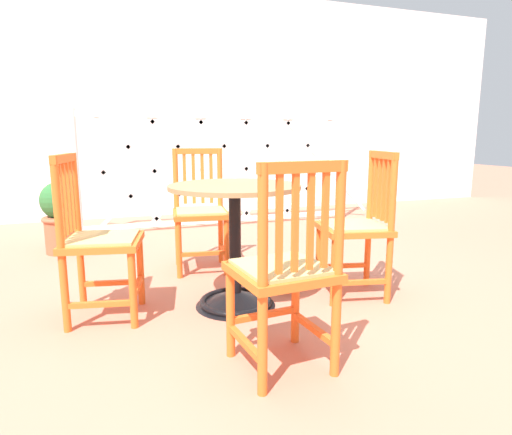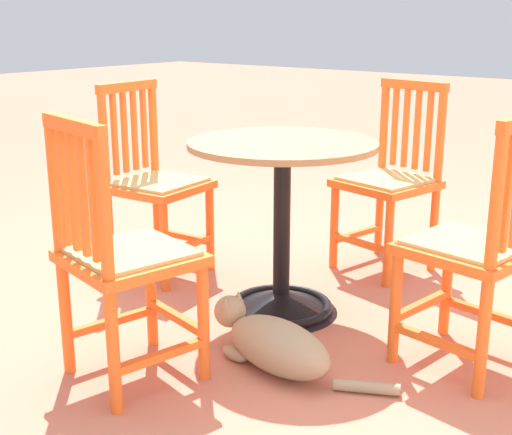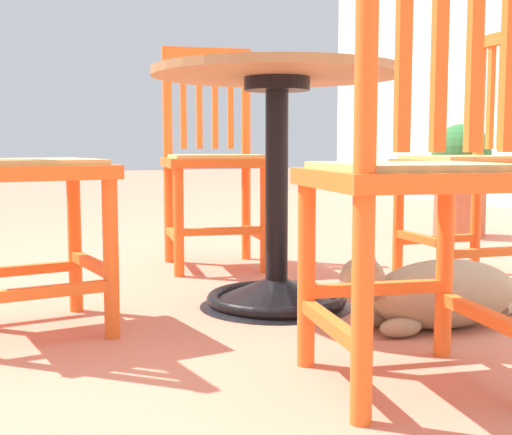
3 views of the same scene
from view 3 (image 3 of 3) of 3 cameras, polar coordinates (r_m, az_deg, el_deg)
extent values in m
plane|color=#C6755B|center=(1.98, -3.39, -8.62)|extent=(24.00, 24.00, 0.00)
cone|color=black|center=(2.16, 1.70, -6.05)|extent=(0.48, 0.48, 0.10)
torus|color=black|center=(2.16, 1.70, -6.69)|extent=(0.44, 0.44, 0.04)
cylinder|color=black|center=(2.11, 1.73, 2.53)|extent=(0.07, 0.07, 0.66)
cylinder|color=black|center=(2.12, 1.76, 11.00)|extent=(0.20, 0.20, 0.04)
cylinder|color=#9E754C|center=(2.12, 1.76, 11.87)|extent=(0.76, 0.76, 0.02)
cylinder|color=orange|center=(1.55, 4.20, -4.19)|extent=(0.04, 0.04, 0.45)
cylinder|color=orange|center=(1.68, 15.35, -3.60)|extent=(0.04, 0.04, 0.45)
cylinder|color=orange|center=(1.21, 8.99, 3.84)|extent=(0.04, 0.04, 0.91)
cube|color=orange|center=(1.41, 6.20, -8.75)|extent=(0.34, 0.10, 0.03)
cube|color=orange|center=(1.56, 18.23, -7.66)|extent=(0.34, 0.10, 0.03)
cube|color=orange|center=(1.62, 9.96, -5.81)|extent=(0.10, 0.34, 0.03)
cube|color=orange|center=(1.43, 12.77, 3.16)|extent=(0.48, 0.48, 0.04)
cube|color=tan|center=(1.43, 12.79, 4.04)|extent=(0.42, 0.42, 0.02)
cube|color=orange|center=(1.25, 12.15, 14.19)|extent=(0.02, 0.03, 0.39)
cube|color=orange|center=(1.28, 14.99, 13.93)|extent=(0.02, 0.03, 0.39)
cube|color=orange|center=(1.31, 17.70, 13.65)|extent=(0.02, 0.03, 0.39)
cube|color=orange|center=(1.35, 20.27, 13.35)|extent=(0.02, 0.03, 0.39)
cylinder|color=orange|center=(2.36, 15.67, -0.92)|extent=(0.04, 0.04, 0.45)
cylinder|color=orange|center=(2.65, 11.71, -0.09)|extent=(0.04, 0.04, 0.45)
cylinder|color=orange|center=(2.82, 17.90, 4.78)|extent=(0.04, 0.04, 0.91)
cube|color=orange|center=(2.47, 18.94, -2.73)|extent=(0.07, 0.34, 0.03)
cube|color=orange|center=(2.75, 14.78, -1.75)|extent=(0.07, 0.34, 0.03)
cube|color=orange|center=(2.51, 13.54, -1.73)|extent=(0.34, 0.07, 0.03)
cube|color=orange|center=(2.58, 16.94, 4.22)|extent=(0.45, 0.45, 0.04)
cube|color=tan|center=(2.58, 16.96, 4.71)|extent=(0.39, 0.39, 0.02)
cube|color=orange|center=(2.71, 19.72, 9.44)|extent=(0.03, 0.02, 0.39)
cube|color=orange|center=(2.77, 18.86, 9.39)|extent=(0.03, 0.02, 0.39)
cube|color=orange|center=(2.71, 20.32, 13.90)|extent=(0.38, 0.08, 0.04)
cylinder|color=orange|center=(2.70, 0.76, 0.12)|extent=(0.04, 0.04, 0.45)
cylinder|color=orange|center=(2.63, -6.43, -0.05)|extent=(0.04, 0.04, 0.45)
cylinder|color=orange|center=(3.01, -0.84, 5.12)|extent=(0.04, 0.04, 0.91)
cylinder|color=orange|center=(2.96, -7.30, 5.06)|extent=(0.04, 0.04, 0.91)
cube|color=orange|center=(2.87, -0.08, -1.23)|extent=(0.34, 0.09, 0.03)
cube|color=orange|center=(2.81, -6.84, -1.42)|extent=(0.34, 0.09, 0.03)
cube|color=orange|center=(2.66, -2.79, -1.14)|extent=(0.09, 0.34, 0.03)
cube|color=orange|center=(2.81, -3.46, 4.58)|extent=(0.47, 0.47, 0.04)
cube|color=tan|center=(2.81, -3.47, 5.03)|extent=(0.41, 0.41, 0.02)
cube|color=orange|center=(3.00, -2.13, 9.41)|extent=(0.02, 0.03, 0.39)
cube|color=orange|center=(2.99, -3.42, 9.42)|extent=(0.02, 0.03, 0.39)
cube|color=orange|center=(2.98, -4.73, 9.42)|extent=(0.02, 0.03, 0.39)
cube|color=orange|center=(2.97, -6.04, 9.42)|extent=(0.02, 0.03, 0.39)
cube|color=orange|center=(3.00, -4.10, 13.42)|extent=(0.11, 0.38, 0.04)
cylinder|color=orange|center=(2.13, -14.79, -1.61)|extent=(0.04, 0.04, 0.45)
cylinder|color=orange|center=(1.81, -11.94, -2.86)|extent=(0.04, 0.04, 0.45)
cube|color=orange|center=(2.11, -19.20, -4.17)|extent=(0.06, 0.34, 0.03)
cube|color=orange|center=(1.78, -17.10, -5.92)|extent=(0.06, 0.34, 0.03)
cube|color=orange|center=(1.98, -13.44, -3.76)|extent=(0.34, 0.06, 0.03)
cube|color=orange|center=(1.91, -18.53, 3.66)|extent=(0.43, 0.43, 0.04)
cube|color=tan|center=(1.91, -18.55, 4.32)|extent=(0.38, 0.38, 0.02)
ellipsoid|color=#9E896B|center=(1.97, 15.34, -6.11)|extent=(0.25, 0.46, 0.19)
ellipsoid|color=silver|center=(1.92, 12.81, -6.66)|extent=(0.17, 0.20, 0.14)
sphere|color=#9E896B|center=(1.83, 8.80, -5.09)|extent=(0.12, 0.12, 0.12)
ellipsoid|color=silver|center=(1.82, 7.61, -5.55)|extent=(0.06, 0.05, 0.04)
cone|color=#9E896B|center=(1.80, 9.63, -3.55)|extent=(0.04, 0.04, 0.04)
cone|color=#9E896B|center=(1.85, 8.72, -3.25)|extent=(0.04, 0.04, 0.04)
ellipsoid|color=#9E896B|center=(1.85, 11.90, -8.90)|extent=(0.07, 0.13, 0.05)
ellipsoid|color=#9E896B|center=(1.94, 10.27, -8.15)|extent=(0.07, 0.13, 0.05)
cylinder|color=#B25B3D|center=(3.96, 16.50, 0.80)|extent=(0.28, 0.28, 0.32)
torus|color=#B25B3D|center=(3.96, 16.56, 2.82)|extent=(0.32, 0.32, 0.04)
sphere|color=#2D6B33|center=(3.95, 16.63, 5.14)|extent=(0.32, 0.32, 0.32)
camera|label=1|loc=(3.01, -54.87, 13.13)|focal=30.60mm
camera|label=2|loc=(2.68, 73.83, 17.07)|focal=48.90mm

